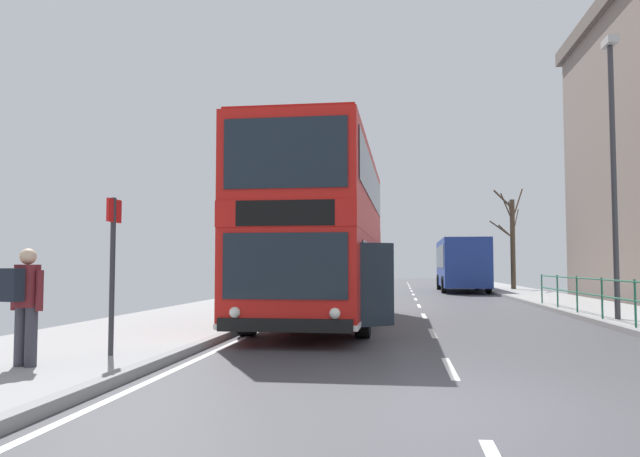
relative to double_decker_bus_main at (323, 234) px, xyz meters
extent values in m
cube|color=#414146|center=(2.69, -9.15, -2.36)|extent=(8.40, 140.00, 0.06)
cube|color=silver|center=(2.69, -6.55, -2.33)|extent=(0.12, 2.00, 0.00)
cube|color=silver|center=(2.69, -1.75, -2.33)|extent=(0.12, 2.00, 0.00)
cube|color=silver|center=(2.69, 3.05, -2.33)|extent=(0.12, 2.00, 0.00)
cube|color=silver|center=(2.69, 7.85, -2.33)|extent=(0.12, 2.00, 0.00)
cube|color=silver|center=(2.69, 12.65, -2.33)|extent=(0.12, 2.00, 0.00)
cube|color=silver|center=(2.69, 17.45, -2.33)|extent=(0.12, 2.00, 0.00)
cube|color=silver|center=(2.69, 22.25, -2.33)|extent=(0.12, 2.00, 0.00)
cube|color=silver|center=(2.69, 27.05, -2.33)|extent=(0.12, 2.00, 0.00)
cube|color=silver|center=(2.69, 31.85, -2.33)|extent=(0.12, 2.00, 0.00)
cube|color=silver|center=(2.69, 36.65, -2.33)|extent=(0.12, 2.00, 0.00)
cube|color=silver|center=(2.69, 41.45, -2.33)|extent=(0.12, 2.00, 0.00)
cube|color=silver|center=(-1.26, -9.15, -2.33)|extent=(0.12, 133.00, 0.00)
cube|color=gray|center=(-1.61, -9.15, -2.26)|extent=(0.20, 140.00, 0.14)
cube|color=red|center=(0.00, 0.02, -1.05)|extent=(2.68, 10.13, 1.85)
cube|color=red|center=(0.00, 0.02, 0.11)|extent=(2.69, 10.18, 0.48)
cube|color=red|center=(0.00, 0.02, 1.20)|extent=(2.68, 10.13, 1.69)
cube|color=#A91511|center=(0.00, 0.02, 2.08)|extent=(2.60, 9.82, 0.08)
cube|color=#19232D|center=(-0.06, -5.05, -0.83)|extent=(2.26, 0.05, 1.18)
cube|color=black|center=(-0.06, -5.05, 0.11)|extent=(1.80, 0.05, 0.46)
cube|color=#19232D|center=(-0.06, -5.05, 1.20)|extent=(2.26, 0.05, 1.28)
cube|color=black|center=(-0.06, -5.05, -1.88)|extent=(2.44, 0.11, 0.24)
cube|color=white|center=(0.00, 0.02, -1.92)|extent=(2.70, 10.18, 0.10)
cube|color=#19232D|center=(1.30, 0.25, -0.80)|extent=(0.10, 7.88, 0.96)
cube|color=#19232D|center=(1.30, 0.00, 1.28)|extent=(0.12, 9.09, 1.01)
cube|color=#19232D|center=(-1.30, 0.28, -0.80)|extent=(0.10, 7.88, 0.96)
cube|color=#19232D|center=(-1.30, 0.03, 1.28)|extent=(0.12, 9.09, 1.01)
sphere|color=white|center=(0.84, -5.07, -1.66)|extent=(0.20, 0.20, 0.20)
sphere|color=white|center=(-0.96, -5.06, -1.66)|extent=(0.20, 0.20, 0.20)
cube|color=#19232D|center=(1.52, -4.00, -1.18)|extent=(0.68, 0.48, 1.59)
cube|color=black|center=(1.18, -3.70, -1.18)|extent=(0.11, 0.90, 1.59)
cylinder|color=black|center=(1.20, -2.85, -1.81)|extent=(0.31, 1.04, 1.04)
cylinder|color=black|center=(-1.27, -2.82, -1.81)|extent=(0.31, 1.04, 1.04)
cylinder|color=black|center=(1.27, 3.15, -1.81)|extent=(0.31, 1.04, 1.04)
cylinder|color=black|center=(-1.20, 3.18, -1.81)|extent=(0.31, 1.04, 1.04)
cube|color=navy|center=(5.64, 21.93, -0.65)|extent=(2.62, 9.24, 2.72)
cube|color=#19232D|center=(4.38, 21.95, -0.27)|extent=(0.12, 7.83, 1.31)
cube|color=#19232D|center=(6.91, 21.91, -0.27)|extent=(0.12, 7.83, 1.31)
cube|color=#19232D|center=(5.71, 26.55, -0.37)|extent=(2.15, 0.06, 1.63)
cylinder|color=black|center=(4.48, 24.55, -1.85)|extent=(0.29, 0.96, 0.96)
cylinder|color=black|center=(6.88, 24.52, -1.85)|extent=(0.29, 0.96, 0.96)
cylinder|color=black|center=(4.41, 19.14, -1.85)|extent=(0.29, 0.96, 0.96)
cylinder|color=black|center=(6.81, 19.11, -1.85)|extent=(0.29, 0.96, 0.96)
cylinder|color=#236B4C|center=(7.14, -1.35, -1.66)|extent=(0.05, 0.05, 1.06)
cylinder|color=#236B4C|center=(7.14, 0.92, -1.66)|extent=(0.05, 0.05, 1.06)
cylinder|color=#236B4C|center=(7.14, 3.19, -1.66)|extent=(0.05, 0.05, 1.06)
cylinder|color=#236B4C|center=(7.14, 5.47, -1.66)|extent=(0.05, 0.05, 1.06)
cylinder|color=#236B4C|center=(7.14, 7.74, -1.66)|extent=(0.05, 0.05, 1.06)
cylinder|color=#383842|center=(-3.16, -7.99, -1.77)|extent=(0.19, 0.19, 0.84)
cylinder|color=#383842|center=(-2.97, -8.03, -1.77)|extent=(0.19, 0.19, 0.84)
cylinder|color=maroon|center=(-3.06, -8.01, -1.10)|extent=(0.41, 0.41, 0.58)
cylinder|color=maroon|center=(-3.28, -7.96, -1.16)|extent=(0.12, 0.12, 0.55)
cylinder|color=maroon|center=(-2.85, -8.06, -1.16)|extent=(0.12, 0.12, 0.55)
sphere|color=beige|center=(-3.06, -8.01, -0.70)|extent=(0.27, 0.27, 0.22)
cube|color=black|center=(-3.13, -8.26, -1.08)|extent=(0.31, 0.24, 0.44)
cylinder|color=#2D2D33|center=(-2.41, -6.85, -0.98)|extent=(0.08, 0.08, 2.41)
cube|color=red|center=(-2.41, -6.83, 0.02)|extent=(0.04, 0.44, 0.36)
cylinder|color=#38383D|center=(7.51, 0.92, 1.37)|extent=(0.14, 0.14, 7.13)
cube|color=#B2B2AD|center=(7.51, 0.92, 5.06)|extent=(0.28, 0.60, 0.20)
cylinder|color=#4C3D2D|center=(8.70, 22.30, 0.48)|extent=(0.29, 0.29, 5.35)
cylinder|color=#4C3D2D|center=(8.03, 22.17, 1.37)|extent=(1.41, 0.34, 1.06)
cylinder|color=#4C3D2D|center=(9.11, 22.81, 2.91)|extent=(0.92, 1.15, 2.05)
cylinder|color=#4C3D2D|center=(9.00, 22.94, 1.82)|extent=(0.67, 1.36, 1.76)
cylinder|color=#4C3D2D|center=(8.09, 21.65, 3.10)|extent=(1.35, 1.41, 1.02)
cylinder|color=#4C3D2D|center=(8.22, 21.82, 1.21)|extent=(1.05, 1.05, 0.79)
cylinder|color=#4C3D2D|center=(8.67, 22.71, 2.38)|extent=(0.15, 0.91, 1.52)
cylinder|color=#4C3D2D|center=(8.33, 21.98, 2.67)|extent=(0.86, 0.74, 1.66)
camera|label=1|loc=(1.97, -15.91, -0.84)|focal=34.86mm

